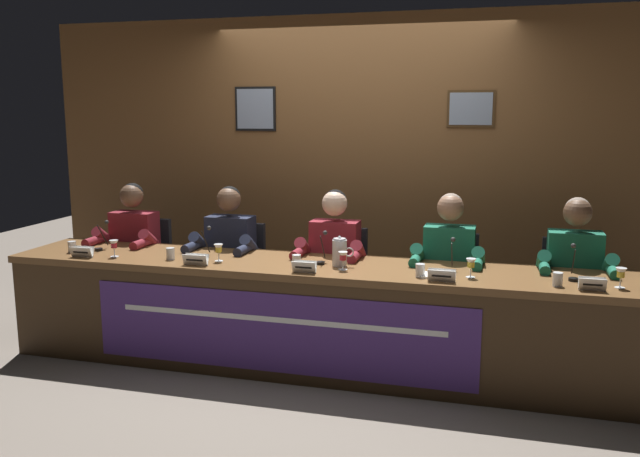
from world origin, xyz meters
The scene contains 35 objects.
ground_plane centered at (0.00, 0.00, 0.00)m, with size 12.00×12.00×0.00m, color #70665B.
wall_back_panelled centered at (0.00, 1.30, 1.30)m, with size 5.75×0.14×2.60m.
conference_table centered at (-0.01, -0.12, 0.52)m, with size 4.55×0.74×0.75m.
chair_far_left centered at (-1.70, 0.55, 0.43)m, with size 0.44×0.45×0.90m.
panelist_far_left centered at (-1.70, 0.35, 0.71)m, with size 0.51×0.48×1.22m.
nameplate_far_left centered at (-1.72, -0.25, 0.79)m, with size 0.17×0.06×0.08m.
juice_glass_far_left centered at (-1.50, -0.18, 0.84)m, with size 0.06×0.06×0.12m.
water_cup_far_left centered at (-1.90, -0.13, 0.79)m, with size 0.06×0.06×0.08m.
microphone_far_left centered at (-1.74, 0.02, 0.83)m, with size 0.06×0.17×0.22m.
chair_left centered at (-0.85, 0.55, 0.43)m, with size 0.44×0.45×0.90m.
panelist_left centered at (-0.85, 0.35, 0.71)m, with size 0.51×0.48×1.22m.
nameplate_left centered at (-0.82, -0.27, 0.79)m, with size 0.18×0.06×0.08m.
juice_glass_left centered at (-0.71, -0.11, 0.84)m, with size 0.06×0.06×0.12m.
water_cup_left centered at (-1.07, -0.15, 0.79)m, with size 0.06×0.06×0.08m.
microphone_left centered at (-0.87, -0.01, 0.83)m, with size 0.06×0.17×0.22m.
chair_center centered at (0.00, 0.55, 0.43)m, with size 0.44×0.45×0.90m.
panelist_center centered at (0.00, 0.35, 0.71)m, with size 0.51×0.48×1.22m.
nameplate_center centered at (-0.03, -0.28, 0.79)m, with size 0.16×0.06×0.08m.
juice_glass_center centered at (0.19, -0.13, 0.84)m, with size 0.06×0.06×0.12m.
water_cup_center centered at (-0.13, -0.13, 0.79)m, with size 0.06×0.06×0.08m.
microphone_center centered at (0.01, 0.03, 0.83)m, with size 0.06×0.17×0.22m.
chair_right centered at (0.85, 0.55, 0.43)m, with size 0.44×0.45×0.90m.
panelist_right centered at (0.85, 0.35, 0.71)m, with size 0.51×0.48×1.22m.
nameplate_right centered at (0.86, -0.27, 0.79)m, with size 0.17×0.06×0.08m.
juice_glass_right centered at (1.03, -0.11, 0.84)m, with size 0.06×0.06×0.12m.
water_cup_right centered at (0.72, -0.18, 0.79)m, with size 0.06×0.06×0.08m.
microphone_right centered at (0.90, 0.01, 0.83)m, with size 0.06×0.17×0.22m.
chair_far_right centered at (1.70, 0.55, 0.43)m, with size 0.44×0.45×0.90m.
panelist_far_right centered at (1.70, 0.35, 0.71)m, with size 0.51×0.48×1.22m.
nameplate_far_right centered at (1.74, -0.25, 0.79)m, with size 0.15×0.06×0.08m.
juice_glass_far_right centered at (1.91, -0.14, 0.84)m, with size 0.06×0.06×0.12m.
water_cup_far_right centered at (1.55, -0.19, 0.79)m, with size 0.06×0.06×0.08m.
microphone_far_right centered at (1.65, 0.01, 0.83)m, with size 0.06×0.17×0.22m.
water_pitcher_central centered at (0.15, -0.02, 0.85)m, with size 0.15×0.10×0.21m.
document_stack_right centered at (0.82, -0.14, 0.76)m, with size 0.23×0.18×0.01m.
Camera 1 is at (1.19, -4.34, 1.80)m, focal length 37.29 mm.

